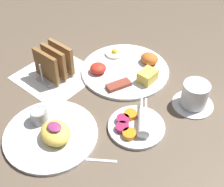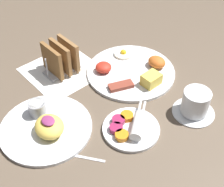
# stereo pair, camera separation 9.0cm
# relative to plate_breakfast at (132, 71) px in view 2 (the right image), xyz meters

# --- Properties ---
(ground_plane) EXTENTS (3.00, 3.00, 0.00)m
(ground_plane) POSITION_rel_plate_breakfast_xyz_m (-0.01, -0.17, -0.01)
(ground_plane) COLOR brown
(napkin_flat) EXTENTS (0.22, 0.22, 0.00)m
(napkin_flat) POSITION_rel_plate_breakfast_xyz_m (-0.16, -0.16, -0.01)
(napkin_flat) COLOR white
(napkin_flat) RESTS_ON ground_plane
(plate_breakfast) EXTENTS (0.29, 0.29, 0.05)m
(plate_breakfast) POSITION_rel_plate_breakfast_xyz_m (0.00, 0.00, 0.00)
(plate_breakfast) COLOR white
(plate_breakfast) RESTS_ON ground_plane
(plate_condiments) EXTENTS (0.15, 0.17, 0.04)m
(plate_condiments) POSITION_rel_plate_breakfast_xyz_m (0.17, -0.18, 0.00)
(plate_condiments) COLOR white
(plate_condiments) RESTS_ON ground_plane
(plate_foreground) EXTENTS (0.25, 0.25, 0.06)m
(plate_foreground) POSITION_rel_plate_breakfast_xyz_m (0.02, -0.34, 0.00)
(plate_foreground) COLOR white
(plate_foreground) RESTS_ON ground_plane
(toast_rack) EXTENTS (0.10, 0.12, 0.10)m
(toast_rack) POSITION_rel_plate_breakfast_xyz_m (-0.16, -0.16, 0.04)
(toast_rack) COLOR #B7B7BC
(toast_rack) RESTS_ON ground_plane
(coffee_cup) EXTENTS (0.12, 0.12, 0.08)m
(coffee_cup) POSITION_rel_plate_breakfast_xyz_m (0.24, 0.01, 0.03)
(coffee_cup) COLOR white
(coffee_cup) RESTS_ON ground_plane
(teaspoon) EXTENTS (0.11, 0.08, 0.01)m
(teaspoon) POSITION_rel_plate_breakfast_xyz_m (0.13, -0.34, -0.01)
(teaspoon) COLOR silver
(teaspoon) RESTS_ON ground_plane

